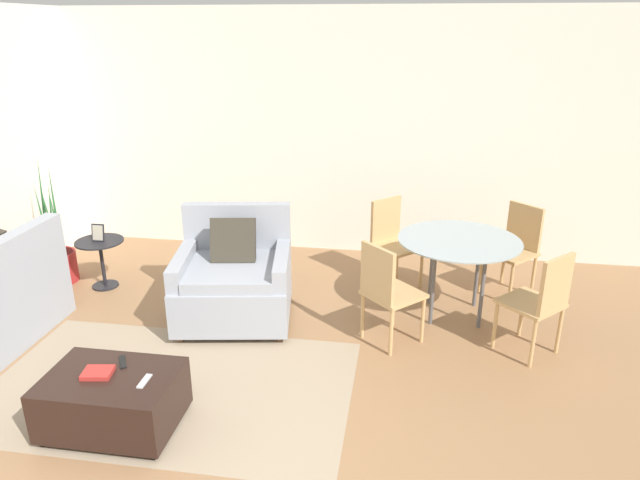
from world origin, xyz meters
name	(u,v)px	position (x,y,z in m)	size (l,w,h in m)	color
wall_back	(323,135)	(0.00, 3.90, 1.38)	(12.00, 0.06, 2.75)	white
area_rug	(171,386)	(-0.70, 0.89, 0.00)	(2.71, 1.65, 0.01)	gray
armchair	(234,280)	(-0.53, 2.02, 0.38)	(1.14, 1.08, 0.99)	#999EA8
ottoman	(113,399)	(-0.88, 0.41, 0.22)	(0.86, 0.60, 0.40)	black
book_stack	(98,373)	(-0.97, 0.41, 0.41)	(0.21, 0.18, 0.03)	#B72D28
tv_remote_primary	(144,381)	(-0.63, 0.38, 0.40)	(0.04, 0.15, 0.01)	#B7B7BC
tv_remote_secondary	(123,362)	(-0.88, 0.57, 0.40)	(0.12, 0.16, 0.01)	black
potted_plant	(56,257)	(-2.62, 2.51, 0.27)	(0.38, 0.38, 1.34)	maroon
side_table	(101,254)	(-2.07, 2.46, 0.36)	(0.48, 0.48, 0.51)	black
picture_frame	(98,233)	(-2.07, 2.46, 0.59)	(0.13, 0.07, 0.17)	black
dining_table	(459,248)	(1.46, 2.39, 0.67)	(1.10, 1.10, 0.75)	#99A8AD
dining_chair_near_left	(386,288)	(0.84, 1.78, 0.52)	(0.59, 0.59, 0.90)	tan
dining_chair_near_right	(542,298)	(2.07, 1.78, 0.52)	(0.59, 0.59, 0.90)	tan
dining_chair_far_left	(392,237)	(0.84, 3.00, 0.52)	(0.59, 0.59, 0.90)	tan
dining_chair_far_right	(516,243)	(2.07, 3.00, 0.52)	(0.59, 0.59, 0.90)	tan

